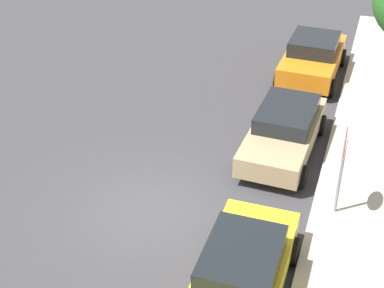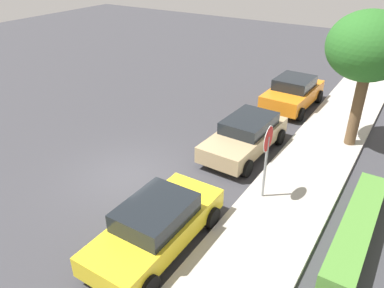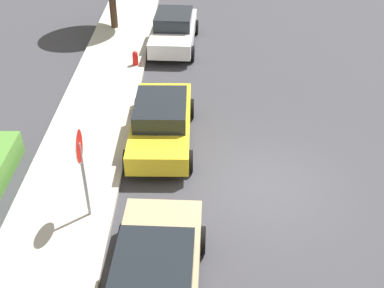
% 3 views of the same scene
% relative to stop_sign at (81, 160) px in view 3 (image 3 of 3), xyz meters
% --- Properties ---
extents(ground_plane, '(60.00, 60.00, 0.00)m').
position_rel_stop_sign_xyz_m(ground_plane, '(1.28, -4.51, -1.82)').
color(ground_plane, '#38383D').
extents(sidewalk_curb, '(32.00, 2.65, 0.14)m').
position_rel_stop_sign_xyz_m(sidewalk_curb, '(1.28, 0.75, -1.75)').
color(sidewalk_curb, '#B2ADA3').
rests_on(sidewalk_curb, ground_plane).
extents(stop_sign, '(0.83, 0.08, 2.62)m').
position_rel_stop_sign_xyz_m(stop_sign, '(0.00, 0.00, 0.00)').
color(stop_sign, gray).
rests_on(stop_sign, ground_plane).
extents(parked_car_tan, '(4.37, 2.12, 1.38)m').
position_rel_stop_sign_xyz_m(parked_car_tan, '(-2.56, -1.84, -1.09)').
color(parked_car_tan, tan).
rests_on(parked_car_tan, ground_plane).
extents(parked_car_yellow, '(4.33, 1.96, 1.41)m').
position_rel_stop_sign_xyz_m(parked_car_yellow, '(3.47, -1.59, -1.09)').
color(parked_car_yellow, yellow).
rests_on(parked_car_yellow, ground_plane).
extents(parked_car_white, '(4.47, 2.13, 1.47)m').
position_rel_stop_sign_xyz_m(parked_car_white, '(10.90, -1.66, -1.07)').
color(parked_car_white, white).
rests_on(parked_car_white, ground_plane).
extents(fire_hydrant, '(0.30, 0.22, 0.72)m').
position_rel_stop_sign_xyz_m(fire_hydrant, '(8.67, -0.22, -1.46)').
color(fire_hydrant, red).
rests_on(fire_hydrant, ground_plane).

